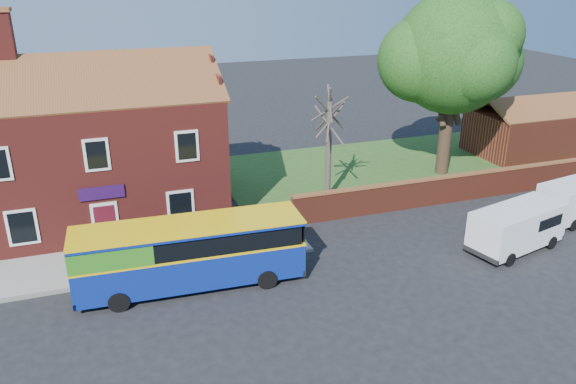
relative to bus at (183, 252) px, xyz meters
name	(u,v)px	position (x,y,z in m)	size (l,w,h in m)	color
ground	(303,304)	(4.15, -2.82, -1.60)	(120.00, 120.00, 0.00)	black
pavement	(111,263)	(-2.85, 2.93, -1.54)	(18.00, 3.50, 0.12)	gray
kerb	(113,283)	(-2.85, 1.18, -1.53)	(18.00, 0.15, 0.14)	slate
grass_strip	(417,166)	(17.15, 10.18, -1.58)	(26.00, 12.00, 0.04)	#426B28
shop_building	(97,154)	(-2.87, 8.68, 1.82)	(12.30, 8.13, 10.50)	maroon
boundary_wall	(474,185)	(17.15, 4.18, -0.78)	(22.00, 0.38, 1.60)	maroon
outbuilding	(531,131)	(26.15, 10.18, 0.01)	(8.20, 5.06, 4.17)	maroon
bus	(183,252)	(0.00, 0.00, 0.00)	(9.29, 2.73, 2.81)	navy
van_near	(517,226)	(15.14, -1.70, -0.42)	(5.09, 2.98, 2.10)	white
large_tree	(453,56)	(17.97, 8.67, 5.75)	(9.20, 7.28, 11.22)	black
bare_tree	(329,146)	(9.24, 6.82, 1.56)	(2.31, 2.75, 6.15)	#4C4238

